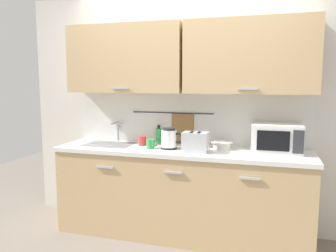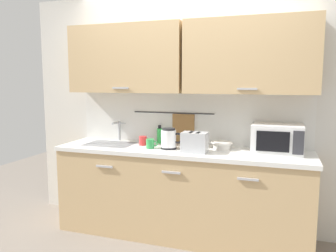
% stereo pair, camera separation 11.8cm
% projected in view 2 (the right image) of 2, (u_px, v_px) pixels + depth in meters
% --- Properties ---
extents(ground, '(8.00, 8.00, 0.00)m').
position_uv_depth(ground, '(171.00, 248.00, 3.19)').
color(ground, slate).
extents(counter_unit, '(2.53, 0.64, 0.90)m').
position_uv_depth(counter_unit, '(180.00, 192.00, 3.42)').
color(counter_unit, tan).
rests_on(counter_unit, ground).
extents(back_wall_assembly, '(3.70, 0.41, 2.50)m').
position_uv_depth(back_wall_assembly, '(187.00, 86.00, 3.49)').
color(back_wall_assembly, silver).
rests_on(back_wall_assembly, ground).
extents(sink_faucet, '(0.09, 0.17, 0.22)m').
position_uv_depth(sink_faucet, '(119.00, 128.00, 3.80)').
color(sink_faucet, '#B2B5BA').
rests_on(sink_faucet, counter_unit).
extents(microwave, '(0.46, 0.35, 0.27)m').
position_uv_depth(microwave, '(277.00, 139.00, 3.15)').
color(microwave, white).
rests_on(microwave, counter_unit).
extents(electric_kettle, '(0.23, 0.16, 0.21)m').
position_uv_depth(electric_kettle, '(169.00, 139.00, 3.35)').
color(electric_kettle, black).
rests_on(electric_kettle, counter_unit).
extents(dish_soap_bottle, '(0.06, 0.06, 0.20)m').
position_uv_depth(dish_soap_bottle, '(160.00, 135.00, 3.66)').
color(dish_soap_bottle, green).
rests_on(dish_soap_bottle, counter_unit).
extents(mug_near_sink, '(0.12, 0.08, 0.09)m').
position_uv_depth(mug_near_sink, '(143.00, 141.00, 3.54)').
color(mug_near_sink, red).
rests_on(mug_near_sink, counter_unit).
extents(mixing_bowl, '(0.21, 0.21, 0.08)m').
position_uv_depth(mixing_bowl, '(222.00, 145.00, 3.32)').
color(mixing_bowl, silver).
rests_on(mixing_bowl, counter_unit).
extents(toaster, '(0.26, 0.17, 0.19)m').
position_uv_depth(toaster, '(195.00, 142.00, 3.19)').
color(toaster, '#B7BABF').
rests_on(toaster, counter_unit).
extents(mug_by_kettle, '(0.12, 0.08, 0.09)m').
position_uv_depth(mug_by_kettle, '(150.00, 144.00, 3.38)').
color(mug_by_kettle, green).
rests_on(mug_by_kettle, counter_unit).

